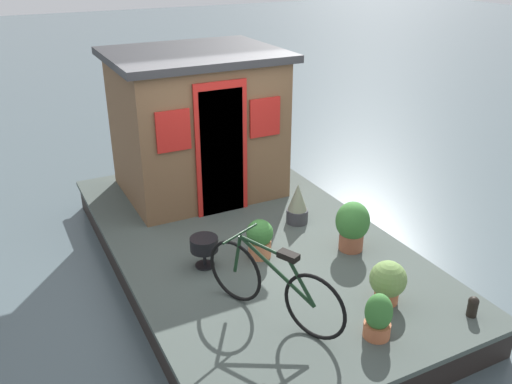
{
  "coord_description": "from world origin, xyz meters",
  "views": [
    {
      "loc": [
        -5.35,
        2.61,
        3.78
      ],
      "look_at": [
        -0.2,
        0.0,
        1.13
      ],
      "focal_mm": 38.19,
      "sensor_mm": 36.0,
      "label": 1
    }
  ],
  "objects_px": {
    "potted_plant_mint": "(378,317)",
    "bicycle": "(273,285)",
    "potted_plant_geranium": "(297,204)",
    "potted_plant_fern": "(260,238)",
    "charcoal_grill": "(204,246)",
    "mooring_bollard": "(473,306)",
    "potted_plant_thyme": "(352,225)",
    "houseboat_cabin": "(197,123)",
    "potted_plant_succulent": "(388,281)"
  },
  "relations": [
    {
      "from": "potted_plant_fern",
      "to": "potted_plant_succulent",
      "type": "distance_m",
      "value": 1.57
    },
    {
      "from": "houseboat_cabin",
      "to": "mooring_bollard",
      "type": "bearing_deg",
      "value": -162.74
    },
    {
      "from": "potted_plant_fern",
      "to": "mooring_bollard",
      "type": "xyz_separation_m",
      "value": [
        -1.94,
        -1.35,
        -0.12
      ]
    },
    {
      "from": "potted_plant_geranium",
      "to": "potted_plant_mint",
      "type": "distance_m",
      "value": 2.36
    },
    {
      "from": "houseboat_cabin",
      "to": "charcoal_grill",
      "type": "bearing_deg",
      "value": 159.91
    },
    {
      "from": "potted_plant_geranium",
      "to": "charcoal_grill",
      "type": "distance_m",
      "value": 1.55
    },
    {
      "from": "charcoal_grill",
      "to": "potted_plant_thyme",
      "type": "bearing_deg",
      "value": -104.42
    },
    {
      "from": "houseboat_cabin",
      "to": "charcoal_grill",
      "type": "xyz_separation_m",
      "value": [
        -2.03,
        0.74,
        -0.76
      ]
    },
    {
      "from": "bicycle",
      "to": "mooring_bollard",
      "type": "relative_size",
      "value": 6.81
    },
    {
      "from": "bicycle",
      "to": "potted_plant_thyme",
      "type": "height_order",
      "value": "bicycle"
    },
    {
      "from": "bicycle",
      "to": "potted_plant_thyme",
      "type": "xyz_separation_m",
      "value": [
        0.72,
        -1.46,
        -0.05
      ]
    },
    {
      "from": "houseboat_cabin",
      "to": "potted_plant_fern",
      "type": "bearing_deg",
      "value": 177.65
    },
    {
      "from": "houseboat_cabin",
      "to": "mooring_bollard",
      "type": "relative_size",
      "value": 10.58
    },
    {
      "from": "potted_plant_fern",
      "to": "mooring_bollard",
      "type": "bearing_deg",
      "value": -145.25
    },
    {
      "from": "houseboat_cabin",
      "to": "potted_plant_mint",
      "type": "height_order",
      "value": "houseboat_cabin"
    },
    {
      "from": "potted_plant_geranium",
      "to": "mooring_bollard",
      "type": "relative_size",
      "value": 2.48
    },
    {
      "from": "potted_plant_mint",
      "to": "potted_plant_thyme",
      "type": "height_order",
      "value": "potted_plant_thyme"
    },
    {
      "from": "potted_plant_mint",
      "to": "potted_plant_thyme",
      "type": "xyz_separation_m",
      "value": [
        1.42,
        -0.73,
        0.11
      ]
    },
    {
      "from": "potted_plant_succulent",
      "to": "mooring_bollard",
      "type": "xyz_separation_m",
      "value": [
        -0.57,
        -0.6,
        -0.13
      ]
    },
    {
      "from": "potted_plant_succulent",
      "to": "potted_plant_fern",
      "type": "bearing_deg",
      "value": 28.44
    },
    {
      "from": "potted_plant_succulent",
      "to": "houseboat_cabin",
      "type": "bearing_deg",
      "value": 10.67
    },
    {
      "from": "charcoal_grill",
      "to": "mooring_bollard",
      "type": "xyz_separation_m",
      "value": [
        -2.03,
        -2.0,
        -0.15
      ]
    },
    {
      "from": "mooring_bollard",
      "to": "charcoal_grill",
      "type": "bearing_deg",
      "value": 44.57
    },
    {
      "from": "potted_plant_succulent",
      "to": "potted_plant_mint",
      "type": "relative_size",
      "value": 1.0
    },
    {
      "from": "potted_plant_geranium",
      "to": "mooring_bollard",
      "type": "height_order",
      "value": "potted_plant_geranium"
    },
    {
      "from": "bicycle",
      "to": "potted_plant_mint",
      "type": "xyz_separation_m",
      "value": [
        -0.7,
        -0.73,
        -0.15
      ]
    },
    {
      "from": "potted_plant_fern",
      "to": "houseboat_cabin",
      "type": "bearing_deg",
      "value": -2.35
    },
    {
      "from": "potted_plant_geranium",
      "to": "potted_plant_mint",
      "type": "xyz_separation_m",
      "value": [
        -2.3,
        0.51,
        -0.04
      ]
    },
    {
      "from": "potted_plant_mint",
      "to": "mooring_bollard",
      "type": "bearing_deg",
      "value": -99.87
    },
    {
      "from": "bicycle",
      "to": "potted_plant_mint",
      "type": "relative_size",
      "value": 3.25
    },
    {
      "from": "potted_plant_succulent",
      "to": "potted_plant_mint",
      "type": "bearing_deg",
      "value": 132.26
    },
    {
      "from": "potted_plant_geranium",
      "to": "potted_plant_succulent",
      "type": "relative_size",
      "value": 1.18
    },
    {
      "from": "houseboat_cabin",
      "to": "potted_plant_geranium",
      "type": "bearing_deg",
      "value": -154.79
    },
    {
      "from": "bicycle",
      "to": "mooring_bollard",
      "type": "distance_m",
      "value": 1.98
    },
    {
      "from": "potted_plant_geranium",
      "to": "mooring_bollard",
      "type": "xyz_separation_m",
      "value": [
        -2.48,
        -0.52,
        -0.14
      ]
    },
    {
      "from": "potted_plant_geranium",
      "to": "potted_plant_fern",
      "type": "height_order",
      "value": "potted_plant_geranium"
    },
    {
      "from": "potted_plant_succulent",
      "to": "mooring_bollard",
      "type": "distance_m",
      "value": 0.84
    },
    {
      "from": "potted_plant_mint",
      "to": "mooring_bollard",
      "type": "distance_m",
      "value": 1.05
    },
    {
      "from": "houseboat_cabin",
      "to": "potted_plant_thyme",
      "type": "bearing_deg",
      "value": -158.68
    },
    {
      "from": "potted_plant_mint",
      "to": "bicycle",
      "type": "bearing_deg",
      "value": 46.33
    },
    {
      "from": "mooring_bollard",
      "to": "houseboat_cabin",
      "type": "bearing_deg",
      "value": 17.26
    },
    {
      "from": "bicycle",
      "to": "houseboat_cabin",
      "type": "bearing_deg",
      "value": -8.86
    },
    {
      "from": "potted_plant_geranium",
      "to": "potted_plant_mint",
      "type": "height_order",
      "value": "potted_plant_geranium"
    },
    {
      "from": "potted_plant_thyme",
      "to": "potted_plant_mint",
      "type": "bearing_deg",
      "value": 152.7
    },
    {
      "from": "bicycle",
      "to": "charcoal_grill",
      "type": "bearing_deg",
      "value": 11.92
    },
    {
      "from": "potted_plant_succulent",
      "to": "potted_plant_thyme",
      "type": "bearing_deg",
      "value": -16.46
    },
    {
      "from": "potted_plant_geranium",
      "to": "potted_plant_succulent",
      "type": "bearing_deg",
      "value": 177.48
    },
    {
      "from": "mooring_bollard",
      "to": "potted_plant_geranium",
      "type": "bearing_deg",
      "value": 11.8
    },
    {
      "from": "bicycle",
      "to": "charcoal_grill",
      "type": "height_order",
      "value": "bicycle"
    },
    {
      "from": "potted_plant_succulent",
      "to": "mooring_bollard",
      "type": "height_order",
      "value": "potted_plant_succulent"
    }
  ]
}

